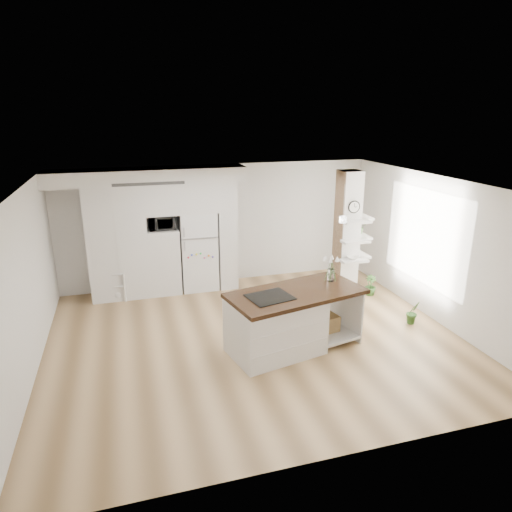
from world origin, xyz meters
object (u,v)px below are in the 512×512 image
Objects in this scene: kitchen_island at (282,322)px; bookshelf at (115,287)px; refrigerator at (198,250)px; floor_plant_a at (413,312)px.

bookshelf is (-2.65, 2.99, -0.24)m from kitchen_island.
floor_plant_a is (3.52, -2.92, -0.65)m from refrigerator.
refrigerator reaches higher than bookshelf.
kitchen_island is at bearing -174.56° from floor_plant_a.
bookshelf is 6.00m from floor_plant_a.
floor_plant_a is at bearing -39.63° from refrigerator.
refrigerator is at bearing 92.27° from kitchen_island.
kitchen_island is 3.88× the size of bookshelf.
floor_plant_a is at bearing -7.13° from kitchen_island.
bookshelf is at bearing 119.05° from kitchen_island.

